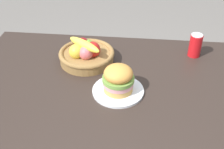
# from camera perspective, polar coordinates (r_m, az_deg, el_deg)

# --- Properties ---
(dining_table) EXTENTS (1.40, 0.90, 0.75)m
(dining_table) POSITION_cam_1_polar(r_m,az_deg,el_deg) (1.47, -0.77, -4.60)
(dining_table) COLOR #2D231E
(dining_table) RESTS_ON ground_plane
(plate) EXTENTS (0.24, 0.24, 0.01)m
(plate) POSITION_cam_1_polar(r_m,az_deg,el_deg) (1.34, 1.19, -3.16)
(plate) COLOR white
(plate) RESTS_ON dining_table
(sandwich) EXTENTS (0.14, 0.14, 0.13)m
(sandwich) POSITION_cam_1_polar(r_m,az_deg,el_deg) (1.30, 1.23, -0.81)
(sandwich) COLOR tan
(sandwich) RESTS_ON plate
(soda_can) EXTENTS (0.07, 0.07, 0.13)m
(soda_can) POSITION_cam_1_polar(r_m,az_deg,el_deg) (1.63, 15.91, 5.49)
(soda_can) COLOR red
(soda_can) RESTS_ON dining_table
(fruit_basket) EXTENTS (0.29, 0.29, 0.14)m
(fruit_basket) POSITION_cam_1_polar(r_m,az_deg,el_deg) (1.53, -5.04, 4.10)
(fruit_basket) COLOR olive
(fruit_basket) RESTS_ON dining_table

